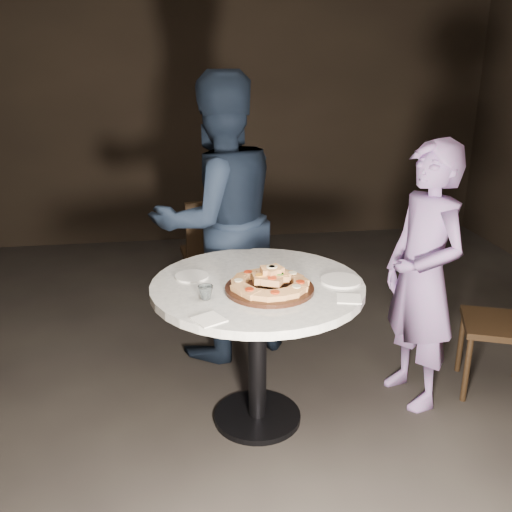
# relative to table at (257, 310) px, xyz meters

# --- Properties ---
(floor) EXTENTS (7.00, 7.00, 0.00)m
(floor) POSITION_rel_table_xyz_m (0.02, -0.10, -0.68)
(floor) COLOR black
(floor) RESTS_ON ground
(table) EXTENTS (1.16, 1.16, 0.83)m
(table) POSITION_rel_table_xyz_m (0.00, 0.00, 0.00)
(table) COLOR black
(table) RESTS_ON ground
(serving_board) EXTENTS (0.58, 0.58, 0.02)m
(serving_board) POSITION_rel_table_xyz_m (0.04, -0.11, 0.16)
(serving_board) COLOR black
(serving_board) RESTS_ON table
(focaccia_pile) EXTENTS (0.40, 0.40, 0.11)m
(focaccia_pile) POSITION_rel_table_xyz_m (0.05, -0.11, 0.20)
(focaccia_pile) COLOR #C6864C
(focaccia_pile) RESTS_ON serving_board
(plate_left) EXTENTS (0.19, 0.19, 0.01)m
(plate_left) POSITION_rel_table_xyz_m (-0.33, 0.13, 0.16)
(plate_left) COLOR white
(plate_left) RESTS_ON table
(plate_right) EXTENTS (0.24, 0.24, 0.01)m
(plate_right) POSITION_rel_table_xyz_m (0.43, -0.05, 0.16)
(plate_right) COLOR white
(plate_right) RESTS_ON table
(water_glass) EXTENTS (0.09, 0.09, 0.07)m
(water_glass) POSITION_rel_table_xyz_m (-0.28, -0.17, 0.19)
(water_glass) COLOR silver
(water_glass) RESTS_ON table
(napkin_near) EXTENTS (0.17, 0.17, 0.01)m
(napkin_near) POSITION_rel_table_xyz_m (-0.28, -0.40, 0.16)
(napkin_near) COLOR white
(napkin_near) RESTS_ON table
(napkin_far) EXTENTS (0.14, 0.14, 0.01)m
(napkin_far) POSITION_rel_table_xyz_m (0.41, -0.27, 0.16)
(napkin_far) COLOR white
(napkin_far) RESTS_ON table
(chair_far) EXTENTS (0.49, 0.51, 0.96)m
(chair_far) POSITION_rel_table_xyz_m (-0.12, 1.37, -0.12)
(chair_far) COLOR black
(chair_far) RESTS_ON ground
(diner_navy) EXTENTS (1.10, 0.99, 1.87)m
(diner_navy) POSITION_rel_table_xyz_m (-0.13, 0.85, 0.26)
(diner_navy) COLOR black
(diner_navy) RESTS_ON ground
(diner_teal) EXTENTS (0.48, 0.63, 1.54)m
(diner_teal) POSITION_rel_table_xyz_m (0.95, 0.09, 0.09)
(diner_teal) COLOR #7A619D
(diner_teal) RESTS_ON ground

